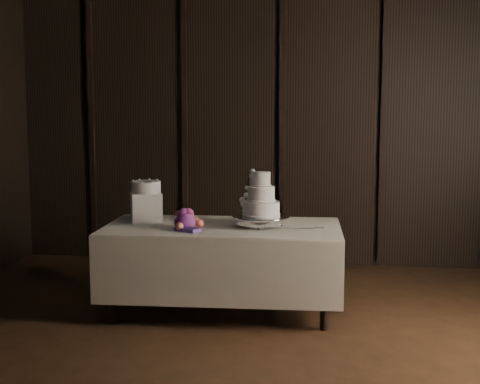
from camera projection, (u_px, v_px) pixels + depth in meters
name	position (u px, v px, depth m)	size (l,w,h in m)	color
room	(236.00, 150.00, 3.98)	(6.08, 7.08, 3.08)	black
display_table	(223.00, 265.00, 5.70)	(2.04, 1.13, 0.76)	silver
cake_stand	(261.00, 221.00, 5.62)	(0.48, 0.48, 0.09)	silver
wedding_cake	(258.00, 199.00, 5.58)	(0.36, 0.31, 0.37)	white
bouquet	(185.00, 220.00, 5.51)	(0.31, 0.41, 0.20)	#B4413E
box_pedestal	(146.00, 207.00, 5.87)	(0.26, 0.26, 0.25)	white
small_cake	(146.00, 187.00, 5.85)	(0.26, 0.26, 0.10)	white
cake_knife	(296.00, 228.00, 5.49)	(0.37, 0.02, 0.01)	silver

